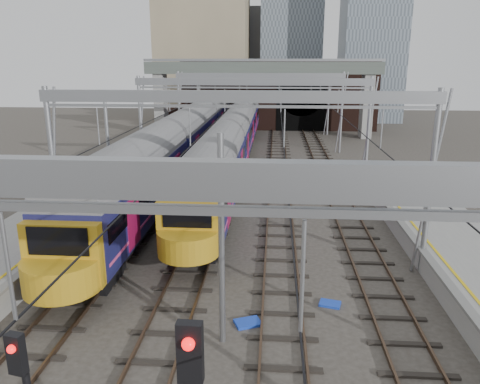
{
  "coord_description": "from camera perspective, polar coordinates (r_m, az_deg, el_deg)",
  "views": [
    {
      "loc": [
        1.6,
        -11.62,
        9.03
      ],
      "look_at": [
        -0.16,
        11.88,
        2.4
      ],
      "focal_mm": 35.0,
      "sensor_mm": 36.0,
      "label": 1
    }
  ],
  "objects": [
    {
      "name": "equip_cover_b",
      "position": [
        17.25,
        0.96,
        -15.64
      ],
      "size": [
        1.08,
        0.93,
        0.11
      ],
      "primitive_type": "cube",
      "rotation": [
        0.0,
        0.0,
        0.39
      ],
      "color": "blue",
      "rests_on": "ground"
    },
    {
      "name": "overbridge",
      "position": [
        57.67,
        2.77,
        13.95
      ],
      "size": [
        28.0,
        3.0,
        9.25
      ],
      "color": "gray",
      "rests_on": "ground"
    },
    {
      "name": "train_main",
      "position": [
        51.55,
        0.24,
        8.44
      ],
      "size": [
        2.82,
        65.25,
        4.85
      ],
      "color": "black",
      "rests_on": "ground"
    },
    {
      "name": "tracks",
      "position": [
        28.15,
        0.79,
        -2.95
      ],
      "size": [
        14.4,
        80.0,
        0.22
      ],
      "color": "#4C3828",
      "rests_on": "ground"
    },
    {
      "name": "ground",
      "position": [
        14.8,
        -3.05,
        -21.91
      ],
      "size": [
        160.0,
        160.0,
        0.0
      ],
      "primitive_type": "plane",
      "color": "#38332D",
      "rests_on": "ground"
    },
    {
      "name": "city_skyline",
      "position": [
        82.5,
        5.41,
        21.27
      ],
      "size": [
        37.5,
        27.5,
        60.0
      ],
      "color": "tan",
      "rests_on": "ground"
    },
    {
      "name": "overhead_line",
      "position": [
        33.23,
        1.53,
        11.46
      ],
      "size": [
        16.8,
        80.0,
        8.0
      ],
      "color": "gray",
      "rests_on": "ground"
    },
    {
      "name": "retaining_wall",
      "position": [
        63.72,
        4.17,
        11.45
      ],
      "size": [
        28.0,
        2.75,
        9.0
      ],
      "color": "black",
      "rests_on": "ground"
    },
    {
      "name": "train_second",
      "position": [
        42.26,
        -6.18,
        6.9
      ],
      "size": [
        3.01,
        52.23,
        5.11
      ],
      "color": "black",
      "rests_on": "ground"
    },
    {
      "name": "equip_cover_c",
      "position": [
        18.75,
        10.91,
        -13.24
      ],
      "size": [
        0.9,
        0.74,
        0.09
      ],
      "primitive_type": "cube",
      "rotation": [
        0.0,
        0.0,
        -0.26
      ],
      "color": "blue",
      "rests_on": "ground"
    }
  ]
}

